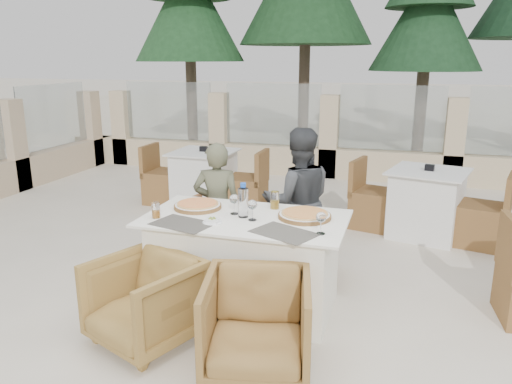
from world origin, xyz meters
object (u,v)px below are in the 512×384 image
(wine_glass_near, at_px, (252,209))
(dining_table, at_px, (245,262))
(wine_glass_corner, at_px, (321,222))
(olive_dish, at_px, (212,220))
(wine_glass_centre, at_px, (234,203))
(beer_glass_right, at_px, (275,200))
(pizza_right, at_px, (305,215))
(bg_table_b, at_px, (426,204))
(armchair_far_left, at_px, (210,236))
(beer_glass_left, at_px, (156,210))
(diner_right, at_px, (298,202))
(armchair_near_right, at_px, (257,323))
(water_bottle, at_px, (243,200))
(diner_left, at_px, (217,208))
(bg_table_a, at_px, (204,179))
(pizza_left, at_px, (198,205))
(armchair_near_left, at_px, (145,301))
(armchair_far_right, at_px, (299,248))

(wine_glass_near, bearing_deg, dining_table, 143.69)
(wine_glass_corner, distance_m, olive_dish, 0.84)
(wine_glass_centre, bearing_deg, beer_glass_right, 41.55)
(pizza_right, bearing_deg, bg_table_b, 64.41)
(bg_table_b, bearing_deg, armchair_far_left, -128.34)
(beer_glass_left, bearing_deg, beer_glass_right, 31.79)
(diner_right, bearing_deg, dining_table, 51.84)
(wine_glass_centre, height_order, olive_dish, wine_glass_centre)
(armchair_near_right, bearing_deg, beer_glass_right, 86.57)
(armchair_far_left, height_order, armchair_near_right, armchair_far_left)
(beer_glass_left, relative_size, bg_table_b, 0.08)
(water_bottle, xyz_separation_m, beer_glass_left, (-0.65, -0.22, -0.08))
(armchair_near_right, bearing_deg, wine_glass_centre, 105.42)
(wine_glass_centre, xyz_separation_m, beer_glass_left, (-0.56, -0.27, -0.03))
(diner_left, height_order, bg_table_a, diner_left)
(dining_table, distance_m, bg_table_b, 2.65)
(wine_glass_near, xyz_separation_m, beer_glass_left, (-0.75, -0.16, -0.03))
(bg_table_a, bearing_deg, beer_glass_left, -74.06)
(pizza_left, distance_m, armchair_near_left, 0.97)
(olive_dish, height_order, bg_table_b, olive_dish)
(water_bottle, bearing_deg, bg_table_a, 118.66)
(wine_glass_corner, xyz_separation_m, armchair_near_left, (-1.16, -0.50, -0.55))
(bg_table_a, height_order, bg_table_b, same)
(water_bottle, distance_m, bg_table_b, 2.71)
(water_bottle, height_order, diner_right, diner_right)
(wine_glass_near, bearing_deg, beer_glass_right, 76.30)
(olive_dish, distance_m, bg_table_b, 2.96)
(pizza_left, xyz_separation_m, wine_glass_near, (0.54, -0.18, 0.07))
(wine_glass_corner, bearing_deg, beer_glass_right, 132.74)
(wine_glass_near, xyz_separation_m, diner_right, (0.18, 0.87, -0.17))
(dining_table, distance_m, pizza_left, 0.63)
(dining_table, xyz_separation_m, beer_glass_right, (0.16, 0.30, 0.46))
(bg_table_a, bearing_deg, pizza_right, -51.98)
(pizza_left, xyz_separation_m, pizza_right, (0.91, -0.00, 0.00))
(armchair_near_right, bearing_deg, pizza_left, 118.67)
(beer_glass_left, xyz_separation_m, armchair_near_right, (1.00, -0.57, -0.51))
(wine_glass_corner, relative_size, bg_table_b, 0.11)
(armchair_far_left, bearing_deg, armchair_near_left, 103.48)
(pizza_right, relative_size, wine_glass_near, 2.28)
(beer_glass_left, bearing_deg, dining_table, 18.03)
(pizza_right, distance_m, wine_glass_centre, 0.57)
(pizza_left, height_order, wine_glass_near, wine_glass_near)
(pizza_left, relative_size, beer_glass_left, 3.15)
(wine_glass_centre, distance_m, beer_glass_right, 0.37)
(beer_glass_right, bearing_deg, armchair_far_right, 68.44)
(bg_table_a, bearing_deg, armchair_far_right, -47.21)
(pizza_left, bearing_deg, wine_glass_near, -18.52)
(wine_glass_centre, distance_m, bg_table_b, 2.71)
(bg_table_b, bearing_deg, olive_dish, -110.30)
(pizza_right, bearing_deg, diner_left, 152.02)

